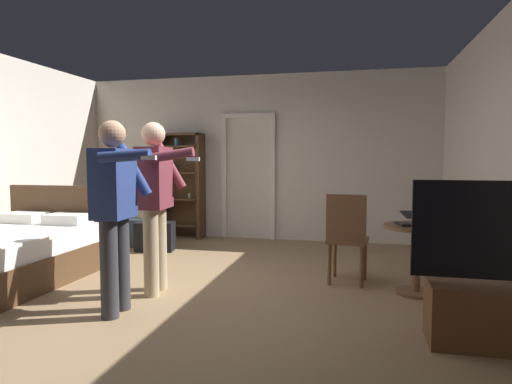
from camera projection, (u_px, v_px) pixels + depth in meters
ground_plane at (188, 292)px, 4.49m from camera, size 6.79×6.79×0.00m
wall_back at (256, 158)px, 7.45m from camera, size 6.20×0.12×2.77m
doorway_frame at (248, 167)px, 7.41m from camera, size 0.93×0.08×2.13m
bed at (9, 255)px, 4.85m from camera, size 1.42×1.99×1.02m
bookshelf at (181, 182)px, 7.54m from camera, size 0.81×0.32×1.80m
tv_flatscreen at (499, 298)px, 3.14m from camera, size 1.22×0.40×1.21m
side_table at (417, 248)px, 4.39m from camera, size 0.66×0.66×0.70m
laptop at (416, 221)px, 4.33m from camera, size 0.39×0.39×0.15m
bottle_on_table at (434, 216)px, 4.25m from camera, size 0.06×0.06×0.25m
wooden_chair at (347, 235)px, 4.72m from camera, size 0.47×0.47×0.99m
person_blue_shirt at (115, 204)px, 3.79m from camera, size 0.65×0.55×1.69m
person_striped_shirt at (156, 195)px, 4.39m from camera, size 0.71×0.58×1.73m
suitcase_dark at (155, 236)px, 6.47m from camera, size 0.59×0.38×0.43m
suitcase_small at (137, 233)px, 6.82m from camera, size 0.58×0.41×0.43m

